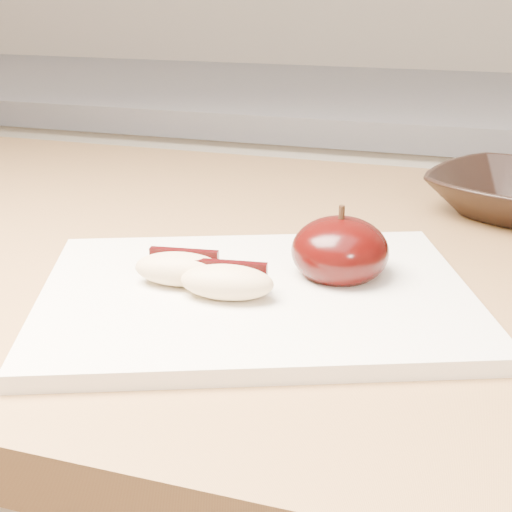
% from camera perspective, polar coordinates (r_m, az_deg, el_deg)
% --- Properties ---
extents(back_cabinet, '(2.40, 0.62, 0.94)m').
position_cam_1_polar(back_cabinet, '(1.44, 6.66, -5.52)').
color(back_cabinet, silver).
rests_on(back_cabinet, ground).
extents(cutting_board, '(0.37, 0.32, 0.01)m').
position_cam_1_polar(cutting_board, '(0.52, 0.00, -3.20)').
color(cutting_board, silver).
rests_on(cutting_board, island_counter).
extents(apple_half, '(0.09, 0.09, 0.06)m').
position_cam_1_polar(apple_half, '(0.54, 6.73, 0.40)').
color(apple_half, black).
rests_on(apple_half, cutting_board).
extents(apple_wedge_a, '(0.07, 0.04, 0.02)m').
position_cam_1_polar(apple_wedge_a, '(0.52, -6.10, -0.98)').
color(apple_wedge_a, beige).
rests_on(apple_wedge_a, cutting_board).
extents(apple_wedge_b, '(0.07, 0.04, 0.02)m').
position_cam_1_polar(apple_wedge_b, '(0.50, -2.29, -2.04)').
color(apple_wedge_b, beige).
rests_on(apple_wedge_b, cutting_board).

